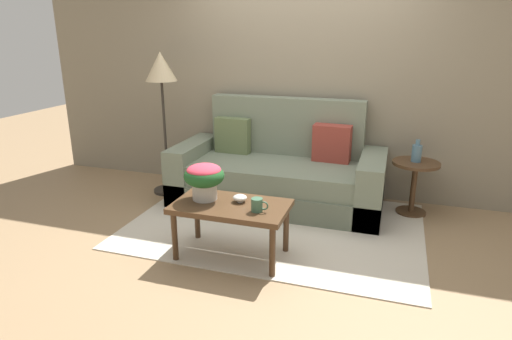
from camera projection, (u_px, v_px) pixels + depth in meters
name	position (u px, v px, depth m)	size (l,w,h in m)	color
ground_plane	(275.00, 226.00, 4.18)	(14.00, 14.00, 0.00)	#997A56
wall_back	(304.00, 72.00, 4.78)	(6.40, 0.12, 2.70)	gray
area_rug	(275.00, 225.00, 4.19)	(2.72, 1.90, 0.01)	beige
couch	(278.00, 173.00, 4.68)	(2.19, 0.95, 1.09)	#626B59
coffee_table	(231.00, 211.00, 3.50)	(0.92, 0.53, 0.46)	#442D1B
side_table	(414.00, 178.00, 4.36)	(0.46, 0.46, 0.55)	#4C331E
floor_lamp	(161.00, 80.00, 4.69)	(0.34, 0.34, 1.58)	#2D2823
potted_plant	(204.00, 177.00, 3.53)	(0.33, 0.33, 0.30)	#B7B2A8
coffee_mug	(257.00, 205.00, 3.33)	(0.14, 0.09, 0.10)	#3D664C
snack_bowl	(240.00, 198.00, 3.52)	(0.11, 0.11, 0.06)	silver
table_vase	(417.00, 153.00, 4.29)	(0.10, 0.10, 0.22)	slate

